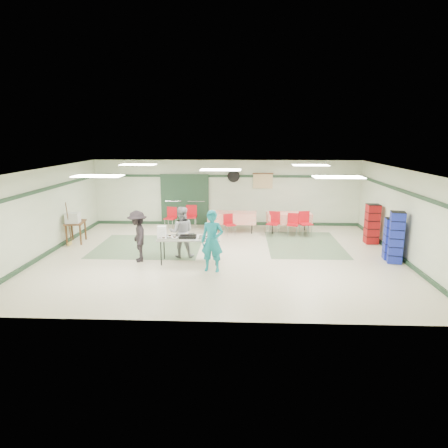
{
  "coord_description": "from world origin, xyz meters",
  "views": [
    {
      "loc": [
        0.62,
        -11.93,
        3.69
      ],
      "look_at": [
        0.11,
        -0.3,
        1.09
      ],
      "focal_mm": 32.0,
      "sensor_mm": 36.0,
      "label": 1
    }
  ],
  "objects_px": {
    "crate_stack_blue_b": "(391,239)",
    "chair_a": "(293,222)",
    "dining_table_a": "(289,218)",
    "crate_stack_red": "(372,224)",
    "volunteer_teal": "(212,241)",
    "printer_table": "(76,225)",
    "office_printer": "(73,218)",
    "serving_table": "(189,239)",
    "volunteer_grey": "(181,232)",
    "chair_c": "(305,221)",
    "chair_d": "(229,222)",
    "chair_loose_b": "(171,216)",
    "chair_b": "(274,221)",
    "crate_stack_blue_a": "(396,237)",
    "dining_table_b": "(232,217)",
    "chair_loose_a": "(191,214)",
    "broom": "(69,223)",
    "volunteer_dark": "(138,236)"
  },
  "relations": [
    {
      "from": "chair_b",
      "to": "chair_c",
      "type": "height_order",
      "value": "chair_c"
    },
    {
      "from": "office_printer",
      "to": "chair_d",
      "type": "bearing_deg",
      "value": 8.68
    },
    {
      "from": "dining_table_b",
      "to": "broom",
      "type": "xyz_separation_m",
      "value": [
        -5.51,
        -2.23,
        0.2
      ]
    },
    {
      "from": "serving_table",
      "to": "volunteer_grey",
      "type": "height_order",
      "value": "volunteer_grey"
    },
    {
      "from": "chair_a",
      "to": "chair_d",
      "type": "bearing_deg",
      "value": -169.56
    },
    {
      "from": "volunteer_dark",
      "to": "crate_stack_blue_b",
      "type": "height_order",
      "value": "volunteer_dark"
    },
    {
      "from": "dining_table_a",
      "to": "crate_stack_red",
      "type": "height_order",
      "value": "crate_stack_red"
    },
    {
      "from": "dining_table_a",
      "to": "chair_a",
      "type": "distance_m",
      "value": 0.58
    },
    {
      "from": "printer_table",
      "to": "office_printer",
      "type": "xyz_separation_m",
      "value": [
        0.0,
        -0.19,
        0.28
      ]
    },
    {
      "from": "dining_table_a",
      "to": "crate_stack_red",
      "type": "bearing_deg",
      "value": -35.15
    },
    {
      "from": "crate_stack_blue_a",
      "to": "printer_table",
      "type": "xyz_separation_m",
      "value": [
        -10.3,
        1.85,
        -0.13
      ]
    },
    {
      "from": "dining_table_b",
      "to": "chair_d",
      "type": "height_order",
      "value": "chair_d"
    },
    {
      "from": "chair_loose_b",
      "to": "office_printer",
      "type": "bearing_deg",
      "value": -127.54
    },
    {
      "from": "crate_stack_blue_b",
      "to": "chair_a",
      "type": "bearing_deg",
      "value": 132.86
    },
    {
      "from": "chair_c",
      "to": "dining_table_b",
      "type": "bearing_deg",
      "value": 153.38
    },
    {
      "from": "chair_d",
      "to": "dining_table_a",
      "type": "bearing_deg",
      "value": -10.53
    },
    {
      "from": "chair_d",
      "to": "crate_stack_blue_b",
      "type": "xyz_separation_m",
      "value": [
        4.98,
        -2.79,
        0.15
      ]
    },
    {
      "from": "serving_table",
      "to": "volunteer_dark",
      "type": "relative_size",
      "value": 1.21
    },
    {
      "from": "crate_stack_red",
      "to": "crate_stack_blue_b",
      "type": "height_order",
      "value": "crate_stack_red"
    },
    {
      "from": "chair_d",
      "to": "volunteer_teal",
      "type": "bearing_deg",
      "value": -119.23
    },
    {
      "from": "dining_table_a",
      "to": "chair_c",
      "type": "bearing_deg",
      "value": -52.34
    },
    {
      "from": "volunteer_teal",
      "to": "chair_a",
      "type": "relative_size",
      "value": 2.0
    },
    {
      "from": "dining_table_a",
      "to": "printer_table",
      "type": "height_order",
      "value": "dining_table_a"
    },
    {
      "from": "chair_loose_a",
      "to": "dining_table_b",
      "type": "bearing_deg",
      "value": -16.66
    },
    {
      "from": "volunteer_teal",
      "to": "volunteer_dark",
      "type": "relative_size",
      "value": 1.11
    },
    {
      "from": "dining_table_a",
      "to": "crate_stack_blue_b",
      "type": "xyz_separation_m",
      "value": [
        2.67,
        -3.37,
        0.07
      ]
    },
    {
      "from": "chair_loose_b",
      "to": "chair_d",
      "type": "bearing_deg",
      "value": -5.93
    },
    {
      "from": "serving_table",
      "to": "crate_stack_blue_a",
      "type": "xyz_separation_m",
      "value": [
        6.05,
        0.22,
        0.05
      ]
    },
    {
      "from": "volunteer_teal",
      "to": "chair_c",
      "type": "relative_size",
      "value": 1.85
    },
    {
      "from": "dining_table_a",
      "to": "printer_table",
      "type": "relative_size",
      "value": 1.76
    },
    {
      "from": "chair_d",
      "to": "crate_stack_blue_b",
      "type": "bearing_deg",
      "value": -53.86
    },
    {
      "from": "volunteer_dark",
      "to": "chair_loose_a",
      "type": "distance_m",
      "value": 4.51
    },
    {
      "from": "chair_loose_a",
      "to": "office_printer",
      "type": "distance_m",
      "value": 4.56
    },
    {
      "from": "dining_table_b",
      "to": "chair_c",
      "type": "relative_size",
      "value": 2.04
    },
    {
      "from": "chair_a",
      "to": "printer_table",
      "type": "distance_m",
      "value": 7.81
    },
    {
      "from": "serving_table",
      "to": "chair_b",
      "type": "relative_size",
      "value": 2.05
    },
    {
      "from": "volunteer_dark",
      "to": "crate_stack_blue_a",
      "type": "height_order",
      "value": "crate_stack_blue_a"
    },
    {
      "from": "crate_stack_blue_a",
      "to": "office_printer",
      "type": "height_order",
      "value": "crate_stack_blue_a"
    },
    {
      "from": "dining_table_b",
      "to": "chair_loose_a",
      "type": "bearing_deg",
      "value": 165.97
    },
    {
      "from": "serving_table",
      "to": "crate_stack_blue_a",
      "type": "relative_size",
      "value": 1.21
    },
    {
      "from": "dining_table_b",
      "to": "crate_stack_blue_b",
      "type": "relative_size",
      "value": 1.48
    },
    {
      "from": "crate_stack_red",
      "to": "volunteer_grey",
      "type": "bearing_deg",
      "value": -163.72
    },
    {
      "from": "dining_table_b",
      "to": "crate_stack_blue_a",
      "type": "relative_size",
      "value": 1.22
    },
    {
      "from": "chair_c",
      "to": "chair_d",
      "type": "height_order",
      "value": "chair_c"
    },
    {
      "from": "serving_table",
      "to": "chair_b",
      "type": "bearing_deg",
      "value": 48.37
    },
    {
      "from": "chair_loose_a",
      "to": "office_printer",
      "type": "xyz_separation_m",
      "value": [
        -3.76,
        -2.55,
        0.35
      ]
    },
    {
      "from": "serving_table",
      "to": "office_printer",
      "type": "xyz_separation_m",
      "value": [
        -4.25,
        1.88,
        0.2
      ]
    },
    {
      "from": "serving_table",
      "to": "volunteer_grey",
      "type": "bearing_deg",
      "value": 117.24
    },
    {
      "from": "crate_stack_red",
      "to": "dining_table_b",
      "type": "bearing_deg",
      "value": 162.39
    },
    {
      "from": "volunteer_dark",
      "to": "dining_table_b",
      "type": "bearing_deg",
      "value": 125.5
    }
  ]
}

